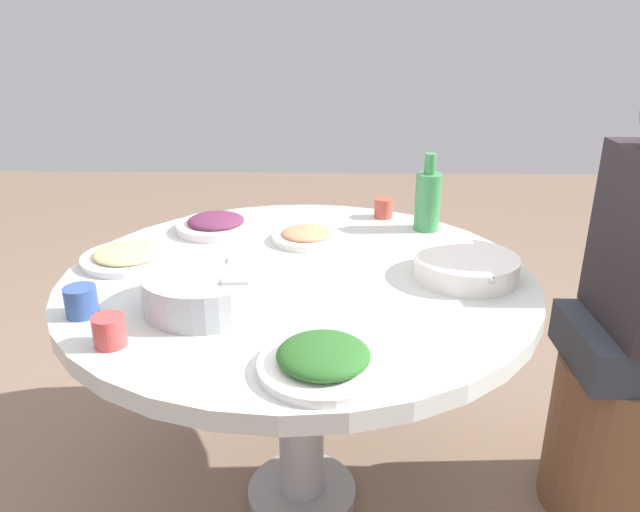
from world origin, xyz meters
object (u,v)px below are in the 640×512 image
rice_bowl (206,288)px  green_bottle (428,199)px  tea_cup_far (383,208)px  tea_cup_side (81,301)px  round_dining_table (299,307)px  stool_for_diner_left (615,436)px  tea_cup_near (109,331)px  dish_noodles (129,256)px  dish_shrimp (307,236)px  dish_greens (323,359)px  dish_eggplant (216,224)px  soup_bowl (466,267)px

rice_bowl → green_bottle: (0.57, 0.55, 0.05)m
tea_cup_far → tea_cup_side: (-0.71, -0.71, 0.00)m
round_dining_table → stool_for_diner_left: bearing=-0.1°
green_bottle → tea_cup_near: bearing=-135.1°
green_bottle → stool_for_diner_left: 0.86m
rice_bowl → tea_cup_far: rice_bowl is taller
tea_cup_side → tea_cup_far: bearing=45.1°
tea_cup_near → tea_cup_far: bearing=54.3°
dish_noodles → dish_shrimp: bearing=20.1°
dish_shrimp → dish_greens: dish_greens is taller
round_dining_table → dish_shrimp: bearing=87.5°
dish_eggplant → tea_cup_side: bearing=-108.5°
round_dining_table → rice_bowl: 0.31m
soup_bowl → rice_bowl: bearing=-163.8°
dish_shrimp → green_bottle: size_ratio=0.86×
rice_bowl → dish_eggplant: 0.52m
dish_shrimp → tea_cup_side: size_ratio=2.89×
soup_bowl → dish_noodles: 0.88m
dish_shrimp → dish_greens: 0.70m
tea_cup_near → tea_cup_side: 0.17m
tea_cup_near → tea_cup_side: (-0.11, 0.13, 0.00)m
dish_noodles → rice_bowl: bearing=-45.3°
rice_bowl → tea_cup_far: bearing=56.0°
rice_bowl → dish_shrimp: (0.21, 0.43, -0.03)m
soup_bowl → tea_cup_far: size_ratio=4.39×
dish_shrimp → tea_cup_near: size_ratio=3.10×
round_dining_table → dish_shrimp: size_ratio=5.90×
rice_bowl → dish_noodles: rice_bowl is taller
rice_bowl → green_bottle: green_bottle is taller
dish_noodles → tea_cup_side: size_ratio=3.56×
rice_bowl → dish_noodles: (-0.26, 0.26, -0.03)m
tea_cup_side → tea_cup_near: bearing=-50.0°
rice_bowl → soup_bowl: (0.62, 0.18, -0.02)m
round_dining_table → dish_noodles: 0.48m
tea_cup_far → stool_for_diner_left: bearing=-35.9°
green_bottle → round_dining_table: bearing=-136.9°
tea_cup_side → stool_for_diner_left: 1.47m
tea_cup_side → dish_shrimp: bearing=45.8°
tea_cup_far → stool_for_diner_left: size_ratio=0.14×
round_dining_table → dish_eggplant: 0.44m
dish_noodles → dish_eggplant: 0.32m
dish_noodles → soup_bowl: bearing=-5.5°
dish_greens → round_dining_table: bearing=98.8°
rice_bowl → tea_cup_far: (0.45, 0.66, -0.01)m
stool_for_diner_left → dish_greens: bearing=-150.8°
dish_shrimp → green_bottle: bearing=17.1°
tea_cup_far → dish_eggplant: bearing=-164.6°
round_dining_table → tea_cup_near: size_ratio=18.28×
stool_for_diner_left → dish_shrimp: bearing=164.9°
soup_bowl → dish_noodles: soup_bowl is taller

